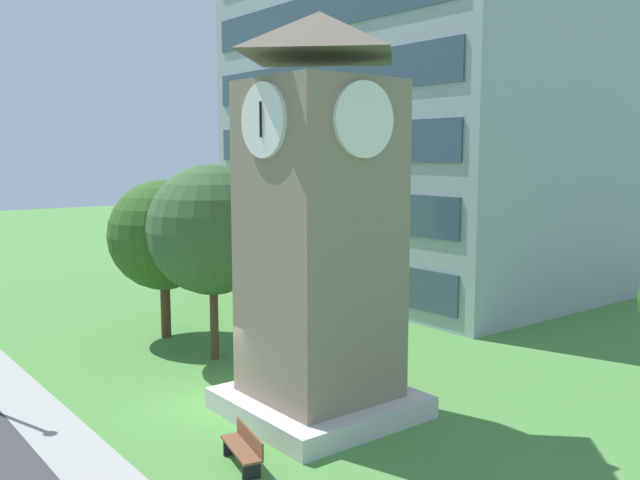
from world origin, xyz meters
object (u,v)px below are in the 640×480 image
Objects in this scene: park_bench at (244,448)px; tree_by_building at (164,235)px; clock_tower at (319,239)px; tree_near_tower at (212,230)px.

tree_by_building is at bearing 162.73° from park_bench.
clock_tower is 1.75× the size of tree_by_building.
tree_by_building reaches higher than park_bench.
tree_near_tower is at bearing 177.87° from clock_tower.
tree_by_building is 3.93m from tree_near_tower.
tree_near_tower is at bearing 0.83° from tree_by_building.
tree_by_building is (-11.94, 3.71, 3.74)m from park_bench.
tree_near_tower reaches higher than park_bench.
tree_near_tower is (-8.05, 3.77, 4.29)m from park_bench.
clock_tower reaches higher than park_bench.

